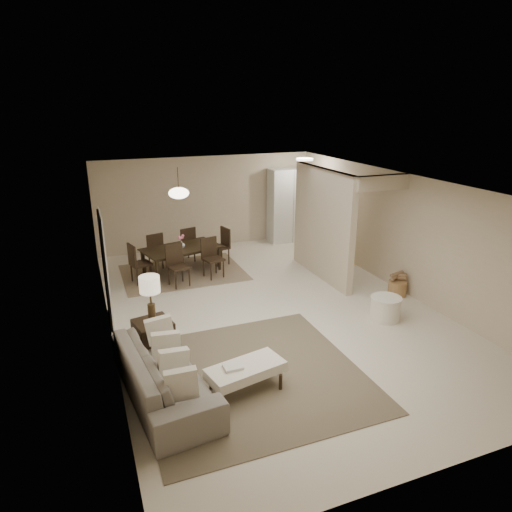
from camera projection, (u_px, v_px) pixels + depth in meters
name	position (u px, v px, depth m)	size (l,w,h in m)	color
floor	(270.00, 309.00, 8.98)	(9.00, 9.00, 0.00)	beige
ceiling	(272.00, 183.00, 8.18)	(9.00, 9.00, 0.00)	white
back_wall	(207.00, 202.00, 12.55)	(6.00, 6.00, 0.00)	#BFAF91
left_wall	(104.00, 269.00, 7.55)	(9.00, 9.00, 0.00)	#BFAF91
right_wall	(402.00, 233.00, 9.61)	(9.00, 9.00, 0.00)	#BFAF91
partition	(322.00, 224.00, 10.30)	(0.15, 2.50, 2.50)	#BFAF91
doorway	(105.00, 270.00, 8.16)	(0.04, 0.90, 2.04)	black
pantry_cabinet	(289.00, 205.00, 13.11)	(1.20, 0.55, 2.10)	silver
flush_light	(305.00, 159.00, 11.80)	(0.44, 0.44, 0.05)	white
living_rug	(251.00, 375.00, 6.81)	(3.20, 3.20, 0.01)	brown
sofa	(163.00, 373.00, 6.25)	(0.93, 2.38, 0.70)	slate
ottoman_bench	(246.00, 370.00, 6.37)	(1.18, 0.72, 0.39)	silver
side_table	(154.00, 338.00, 7.27)	(0.54, 0.54, 0.60)	black
table_lamp	(150.00, 288.00, 6.99)	(0.32, 0.32, 0.76)	#48361E
round_pouf	(385.00, 308.00, 8.50)	(0.57, 0.57, 0.44)	silver
wicker_basket	(397.00, 288.00, 9.56)	(0.38, 0.38, 0.32)	brown
dining_rug	(183.00, 272.00, 10.89)	(2.80, 2.10, 0.01)	brown
dining_table	(182.00, 260.00, 10.79)	(1.78, 0.99, 0.62)	black
dining_chairs	(182.00, 254.00, 10.74)	(2.49, 2.05, 0.92)	black
vase	(182.00, 244.00, 10.66)	(0.16, 0.16, 0.17)	white
yellow_mat	(336.00, 265.00, 11.40)	(0.81, 0.50, 0.01)	yellow
pendant_light	(179.00, 193.00, 10.27)	(0.46, 0.46, 0.71)	#48361E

